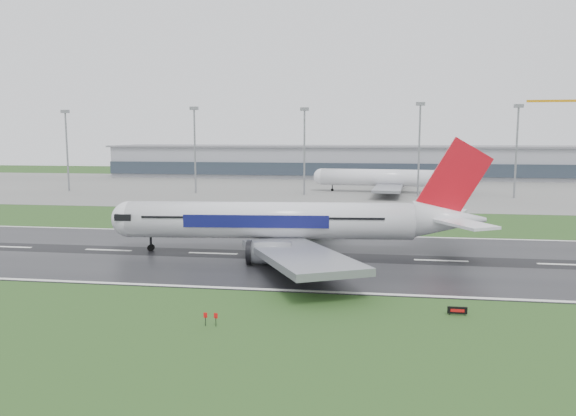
# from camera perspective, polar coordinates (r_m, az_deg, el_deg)

# --- Properties ---
(ground) EXTENTS (520.00, 520.00, 0.00)m
(ground) POSITION_cam_1_polar(r_m,az_deg,el_deg) (98.20, 3.66, -5.06)
(ground) COLOR #214419
(ground) RESTS_ON ground
(runway) EXTENTS (400.00, 45.00, 0.10)m
(runway) POSITION_cam_1_polar(r_m,az_deg,el_deg) (98.19, 3.66, -5.03)
(runway) COLOR black
(runway) RESTS_ON ground
(apron) EXTENTS (400.00, 130.00, 0.08)m
(apron) POSITION_cam_1_polar(r_m,az_deg,el_deg) (221.70, 6.31, 1.97)
(apron) COLOR slate
(apron) RESTS_ON ground
(terminal) EXTENTS (240.00, 36.00, 15.00)m
(terminal) POSITION_cam_1_polar(r_m,az_deg,el_deg) (280.98, 6.78, 4.66)
(terminal) COLOR gray
(terminal) RESTS_ON ground
(main_airliner) EXTENTS (72.93, 70.03, 19.89)m
(main_airliner) POSITION_cam_1_polar(r_m,az_deg,el_deg) (99.96, 0.83, 1.02)
(main_airliner) COLOR silver
(main_airliner) RESTS_ON runway
(parked_airliner) EXTENTS (64.02, 60.29, 17.43)m
(parked_airliner) POSITION_cam_1_polar(r_m,az_deg,el_deg) (208.53, 10.30, 3.96)
(parked_airliner) COLOR silver
(parked_airliner) RESTS_ON apron
(runway_sign) EXTENTS (2.28, 0.90, 1.04)m
(runway_sign) POSITION_cam_1_polar(r_m,az_deg,el_deg) (70.46, 16.91, -10.03)
(runway_sign) COLOR black
(runway_sign) RESTS_ON ground
(floodmast_0) EXTENTS (0.64, 0.64, 29.18)m
(floodmast_0) POSITION_cam_1_polar(r_m,az_deg,el_deg) (225.60, -21.63, 5.29)
(floodmast_0) COLOR gray
(floodmast_0) RESTS_ON ground
(floodmast_1) EXTENTS (0.64, 0.64, 30.01)m
(floodmast_1) POSITION_cam_1_polar(r_m,az_deg,el_deg) (205.43, -9.48, 5.66)
(floodmast_1) COLOR gray
(floodmast_1) RESTS_ON ground
(floodmast_2) EXTENTS (0.64, 0.64, 29.46)m
(floodmast_2) POSITION_cam_1_polar(r_m,az_deg,el_deg) (196.97, 1.68, 5.61)
(floodmast_2) COLOR gray
(floodmast_2) RESTS_ON ground
(floodmast_3) EXTENTS (0.64, 0.64, 30.97)m
(floodmast_3) POSITION_cam_1_polar(r_m,az_deg,el_deg) (196.32, 13.24, 5.62)
(floodmast_3) COLOR gray
(floodmast_3) RESTS_ON ground
(floodmast_4) EXTENTS (0.64, 0.64, 30.05)m
(floodmast_4) POSITION_cam_1_polar(r_m,az_deg,el_deg) (201.50, 22.29, 5.17)
(floodmast_4) COLOR gray
(floodmast_4) RESTS_ON ground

